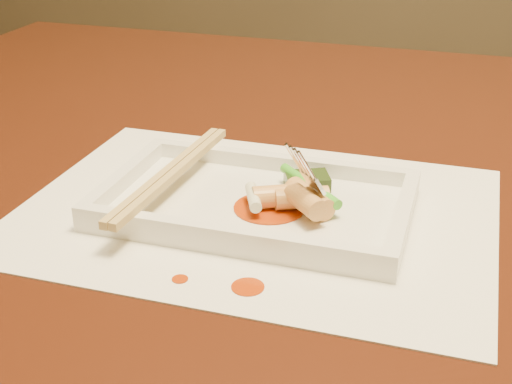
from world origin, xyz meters
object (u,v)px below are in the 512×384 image
(table, at_px, (384,248))
(plate_base, at_px, (256,207))
(fork, at_px, (345,123))
(chopstick_a, at_px, (167,172))
(placemat, at_px, (256,212))

(table, relative_size, plate_base, 5.38)
(table, bearing_deg, fork, -101.46)
(chopstick_a, bearing_deg, table, 39.86)
(plate_base, height_order, fork, fork)
(placemat, distance_m, chopstick_a, 0.09)
(chopstick_a, height_order, fork, fork)
(plate_base, relative_size, fork, 1.86)
(placemat, distance_m, plate_base, 0.00)
(table, bearing_deg, plate_base, -122.93)
(placemat, bearing_deg, plate_base, 0.00)
(plate_base, bearing_deg, fork, 14.42)
(placemat, xyz_separation_m, chopstick_a, (-0.08, 0.00, 0.03))
(chopstick_a, relative_size, fork, 1.51)
(table, relative_size, chopstick_a, 6.61)
(chopstick_a, xyz_separation_m, fork, (0.15, 0.02, 0.06))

